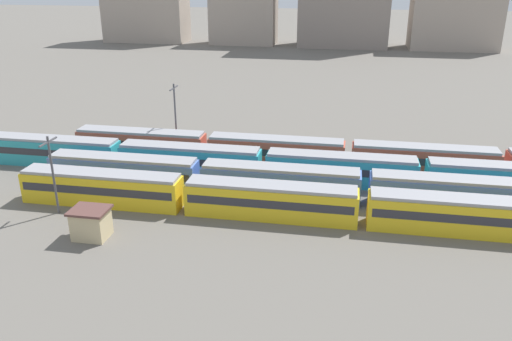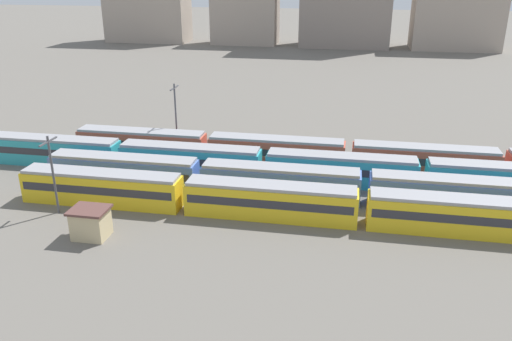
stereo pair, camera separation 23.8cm
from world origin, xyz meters
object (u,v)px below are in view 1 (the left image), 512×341
Objects in this scene: train_track_0 at (271,200)px; catenary_pole_0 at (53,171)px; catenary_pole_1 at (175,114)px; train_track_2 at (264,164)px; signal_hut at (91,223)px; train_track_1 at (280,182)px; train_track_3 at (424,160)px.

catenary_pole_0 reaches higher than train_track_0.
catenary_pole_0 is at bearing -105.71° from catenary_pole_1.
signal_hut is at bearing -127.87° from train_track_2.
catenary_pole_1 is (6.09, 21.66, 0.59)m from catenary_pole_0.
train_track_2 is at bearing 52.13° from signal_hut.
train_track_0 reaches higher than signal_hut.
train_track_2 is (-2.80, 5.20, 0.00)m from train_track_1.
signal_hut is (6.12, -4.39, -3.28)m from catenary_pole_0.
train_track_0 and train_track_2 have the same top height.
train_track_3 is (16.91, 10.40, 0.00)m from train_track_1.
catenary_pole_0 reaches higher than train_track_3.
train_track_1 is 19.85m from train_track_3.
train_track_1 is at bearing 37.22° from signal_hut.
catenary_pole_1 is at bearing 74.29° from catenary_pole_0.
catenary_pole_1 is (-16.46, 18.56, 3.52)m from train_track_0.
train_track_3 is (19.70, 5.20, 0.00)m from train_track_2.
train_track_3 is 10.87× the size of catenary_pole_0.
catenary_pole_0 is (-22.84, -8.31, 2.93)m from train_track_1.
train_track_3 is 40.79m from signal_hut.
train_track_2 is 16.53m from catenary_pole_1.
train_track_2 is at bearing -165.22° from train_track_3.
train_track_2 is at bearing -30.33° from catenary_pole_1.
train_track_2 is 8.68× the size of catenary_pole_0.
train_track_0 is at bearing -137.77° from train_track_3.
train_track_2 and train_track_3 have the same top height.
train_track_1 is at bearing 19.99° from catenary_pole_0.
catenary_pole_0 reaches higher than train_track_2.
catenary_pole_1 is at bearing 141.41° from train_track_1.
catenary_pole_0 is at bearing -154.79° from train_track_3.
signal_hut is (-33.62, -23.10, -0.35)m from train_track_3.
train_track_3 is at bearing 42.23° from train_track_0.
train_track_2 is 24.34m from catenary_pole_0.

